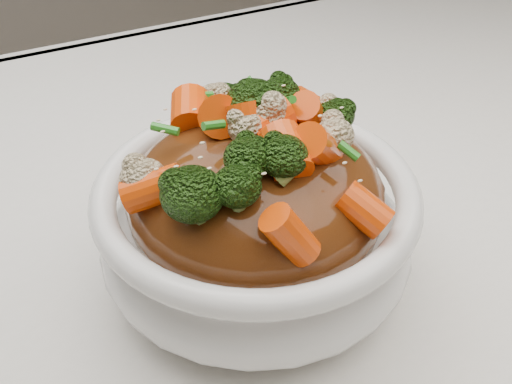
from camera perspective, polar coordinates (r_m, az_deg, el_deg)
tablecloth at (r=0.48m, az=3.47°, el=-4.02°), size 1.20×0.80×0.04m
bowl at (r=0.39m, az=0.00°, el=-3.54°), size 0.26×0.26×0.08m
sauce_base at (r=0.38m, az=0.00°, el=-0.34°), size 0.20×0.20×0.09m
carrots at (r=0.34m, az=0.00°, el=7.43°), size 0.20×0.20×0.05m
broccoli at (r=0.34m, az=0.00°, el=7.29°), size 0.20×0.20×0.04m
cauliflower at (r=0.34m, az=0.00°, el=7.02°), size 0.20×0.20×0.03m
scallions at (r=0.34m, az=0.00°, el=7.56°), size 0.15×0.15×0.02m
sesame_seeds at (r=0.34m, az=0.00°, el=7.56°), size 0.18×0.18×0.01m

